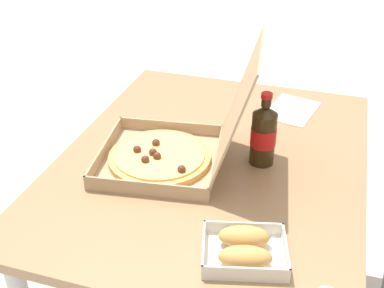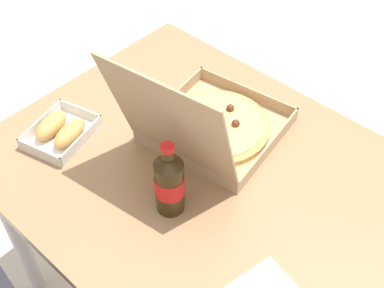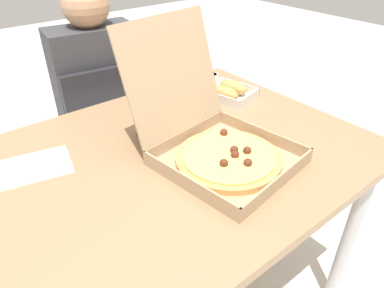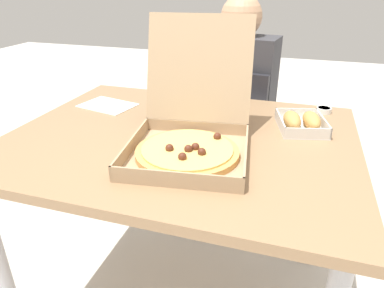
{
  "view_description": "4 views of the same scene",
  "coord_description": "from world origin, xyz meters",
  "px_view_note": "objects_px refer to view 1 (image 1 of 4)",
  "views": [
    {
      "loc": [
        1.18,
        0.31,
        1.55
      ],
      "look_at": [
        0.04,
        -0.05,
        0.81
      ],
      "focal_mm": 45.58,
      "sensor_mm": 36.0,
      "label": 1
    },
    {
      "loc": [
        -0.57,
        0.66,
        1.77
      ],
      "look_at": [
        0.08,
        -0.04,
        0.76
      ],
      "focal_mm": 46.95,
      "sensor_mm": 36.0,
      "label": 2
    },
    {
      "loc": [
        -0.53,
        -0.72,
        1.34
      ],
      "look_at": [
        0.02,
        -0.04,
        0.78
      ],
      "focal_mm": 33.03,
      "sensor_mm": 36.0,
      "label": 3
    },
    {
      "loc": [
        0.36,
        -1.01,
        1.23
      ],
      "look_at": [
        0.07,
        -0.11,
        0.77
      ],
      "focal_mm": 33.12,
      "sensor_mm": 36.0,
      "label": 4
    }
  ],
  "objects_px": {
    "pizza_box_open": "(173,149)",
    "bread_side_box": "(245,248)",
    "paper_menu": "(292,110)",
    "cola_bottle": "(263,134)"
  },
  "relations": [
    {
      "from": "pizza_box_open",
      "to": "bread_side_box",
      "type": "xyz_separation_m",
      "value": [
        0.31,
        0.28,
        -0.02
      ]
    },
    {
      "from": "cola_bottle",
      "to": "paper_menu",
      "type": "height_order",
      "value": "cola_bottle"
    },
    {
      "from": "pizza_box_open",
      "to": "paper_menu",
      "type": "distance_m",
      "value": 0.53
    },
    {
      "from": "pizza_box_open",
      "to": "bread_side_box",
      "type": "distance_m",
      "value": 0.42
    },
    {
      "from": "bread_side_box",
      "to": "paper_menu",
      "type": "xyz_separation_m",
      "value": [
        -0.76,
        0.01,
        -0.02
      ]
    },
    {
      "from": "bread_side_box",
      "to": "cola_bottle",
      "type": "xyz_separation_m",
      "value": [
        -0.4,
        -0.03,
        0.07
      ]
    },
    {
      "from": "cola_bottle",
      "to": "paper_menu",
      "type": "xyz_separation_m",
      "value": [
        -0.36,
        0.04,
        -0.09
      ]
    },
    {
      "from": "bread_side_box",
      "to": "cola_bottle",
      "type": "relative_size",
      "value": 0.99
    },
    {
      "from": "paper_menu",
      "to": "bread_side_box",
      "type": "bearing_deg",
      "value": 11.59
    },
    {
      "from": "pizza_box_open",
      "to": "paper_menu",
      "type": "xyz_separation_m",
      "value": [
        -0.44,
        0.29,
        -0.05
      ]
    }
  ]
}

